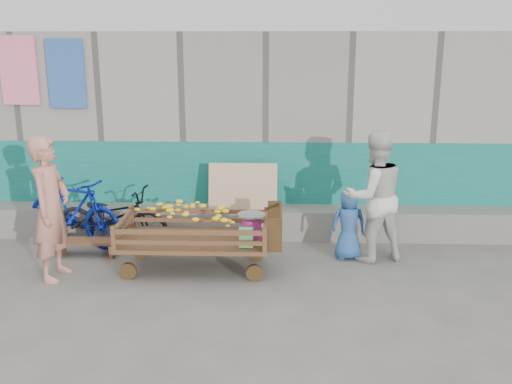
{
  "coord_description": "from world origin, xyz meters",
  "views": [
    {
      "loc": [
        0.78,
        -5.82,
        2.87
      ],
      "look_at": [
        0.53,
        1.2,
        1.0
      ],
      "focal_mm": 40.0,
      "sensor_mm": 36.0,
      "label": 1
    }
  ],
  "objects_px": {
    "bicycle_dark": "(112,217)",
    "woman": "(374,196)",
    "bicycle_blue": "(73,211)",
    "bench": "(87,244)",
    "banana_cart": "(191,225)",
    "vendor_man": "(51,209)",
    "child": "(348,224)"
  },
  "relations": [
    {
      "from": "banana_cart",
      "to": "bench",
      "type": "bearing_deg",
      "value": 164.39
    },
    {
      "from": "bicycle_dark",
      "to": "woman",
      "type": "bearing_deg",
      "value": -87.82
    },
    {
      "from": "bicycle_blue",
      "to": "vendor_man",
      "type": "bearing_deg",
      "value": -148.34
    },
    {
      "from": "banana_cart",
      "to": "child",
      "type": "distance_m",
      "value": 2.11
    },
    {
      "from": "banana_cart",
      "to": "woman",
      "type": "bearing_deg",
      "value": 10.79
    },
    {
      "from": "bench",
      "to": "bicycle_dark",
      "type": "relative_size",
      "value": 0.55
    },
    {
      "from": "bicycle_blue",
      "to": "bicycle_dark",
      "type": "bearing_deg",
      "value": -72.81
    },
    {
      "from": "banana_cart",
      "to": "vendor_man",
      "type": "distance_m",
      "value": 1.71
    },
    {
      "from": "vendor_man",
      "to": "child",
      "type": "relative_size",
      "value": 1.84
    },
    {
      "from": "vendor_man",
      "to": "child",
      "type": "xyz_separation_m",
      "value": [
        3.71,
        0.78,
        -0.41
      ]
    },
    {
      "from": "banana_cart",
      "to": "woman",
      "type": "height_order",
      "value": "woman"
    },
    {
      "from": "vendor_man",
      "to": "child",
      "type": "bearing_deg",
      "value": -73.34
    },
    {
      "from": "banana_cart",
      "to": "bicycle_dark",
      "type": "height_order",
      "value": "banana_cart"
    },
    {
      "from": "bicycle_dark",
      "to": "bicycle_blue",
      "type": "bearing_deg",
      "value": 91.76
    },
    {
      "from": "woman",
      "to": "bicycle_blue",
      "type": "distance_m",
      "value": 4.24
    },
    {
      "from": "vendor_man",
      "to": "bicycle_dark",
      "type": "height_order",
      "value": "vendor_man"
    },
    {
      "from": "banana_cart",
      "to": "child",
      "type": "relative_size",
      "value": 2.13
    },
    {
      "from": "bicycle_blue",
      "to": "bench",
      "type": "bearing_deg",
      "value": -121.49
    },
    {
      "from": "bench",
      "to": "woman",
      "type": "height_order",
      "value": "woman"
    },
    {
      "from": "woman",
      "to": "child",
      "type": "height_order",
      "value": "woman"
    },
    {
      "from": "bench",
      "to": "bicycle_dark",
      "type": "bearing_deg",
      "value": 56.11
    },
    {
      "from": "vendor_man",
      "to": "bicycle_blue",
      "type": "relative_size",
      "value": 1.07
    },
    {
      "from": "bench",
      "to": "bicycle_dark",
      "type": "xyz_separation_m",
      "value": [
        0.26,
        0.39,
        0.27
      ]
    },
    {
      "from": "woman",
      "to": "bicycle_dark",
      "type": "distance_m",
      "value": 3.67
    },
    {
      "from": "child",
      "to": "vendor_man",
      "type": "bearing_deg",
      "value": 5.43
    },
    {
      "from": "banana_cart",
      "to": "bicycle_dark",
      "type": "distance_m",
      "value": 1.5
    },
    {
      "from": "child",
      "to": "woman",
      "type": "bearing_deg",
      "value": 171.51
    },
    {
      "from": "child",
      "to": "bicycle_blue",
      "type": "distance_m",
      "value": 3.91
    },
    {
      "from": "bench",
      "to": "vendor_man",
      "type": "relative_size",
      "value": 0.51
    },
    {
      "from": "woman",
      "to": "child",
      "type": "xyz_separation_m",
      "value": [
        -0.32,
        0.01,
        -0.4
      ]
    },
    {
      "from": "woman",
      "to": "bicycle_blue",
      "type": "xyz_separation_m",
      "value": [
        -4.2,
        0.42,
        -0.38
      ]
    },
    {
      "from": "bench",
      "to": "bicycle_blue",
      "type": "xyz_separation_m",
      "value": [
        -0.32,
        0.45,
        0.34
      ]
    }
  ]
}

